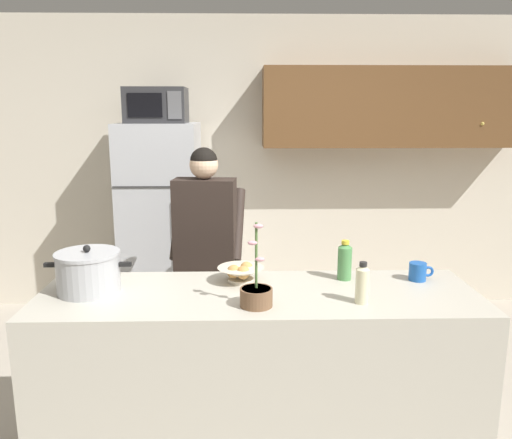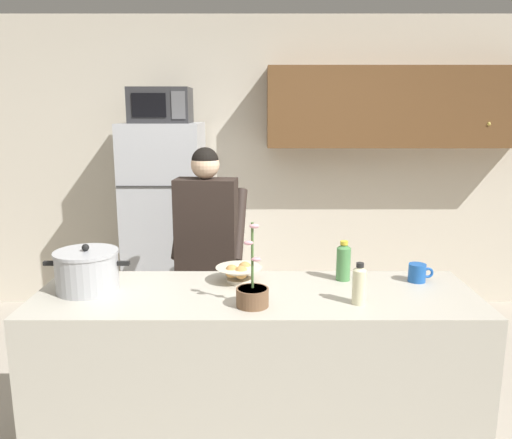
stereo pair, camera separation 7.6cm
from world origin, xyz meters
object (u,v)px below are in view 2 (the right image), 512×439
(cooking_pot, at_px, (87,271))
(bottle_mid_counter, at_px, (359,284))
(refrigerator, at_px, (166,224))
(person_near_pot, at_px, (207,238))
(coffee_mug, at_px, (418,273))
(bottle_near_edge, at_px, (343,261))
(potted_orchid, at_px, (252,294))
(bread_bowl, at_px, (239,273))
(microwave, at_px, (161,105))

(cooking_pot, height_order, bottle_mid_counter, cooking_pot)
(bottle_mid_counter, bearing_deg, refrigerator, 121.86)
(person_near_pot, xyz_separation_m, coffee_mug, (1.17, -0.72, -0.00))
(bottle_near_edge, bearing_deg, potted_orchid, -142.24)
(potted_orchid, bearing_deg, person_near_pot, 106.11)
(potted_orchid, bearing_deg, refrigerator, 110.29)
(person_near_pot, xyz_separation_m, bread_bowl, (0.24, -0.73, 0.00))
(person_near_pot, distance_m, cooking_pot, 1.00)
(person_near_pot, relative_size, potted_orchid, 3.96)
(microwave, distance_m, bread_bowl, 2.00)
(person_near_pot, bearing_deg, microwave, 115.18)
(microwave, bearing_deg, refrigerator, 90.07)
(cooking_pot, distance_m, bottle_near_edge, 1.31)
(bottle_near_edge, bearing_deg, bread_bowl, -176.40)
(bread_bowl, bearing_deg, coffee_mug, 0.51)
(bread_bowl, bearing_deg, cooking_pot, -170.59)
(bottle_near_edge, bearing_deg, coffee_mug, -3.88)
(cooking_pot, relative_size, bread_bowl, 1.74)
(person_near_pot, relative_size, bottle_near_edge, 7.39)
(bread_bowl, bearing_deg, refrigerator, 111.81)
(refrigerator, bearing_deg, coffee_mug, -46.25)
(cooking_pot, xyz_separation_m, bottle_mid_counter, (1.31, -0.18, -0.01))
(microwave, relative_size, person_near_pot, 0.31)
(person_near_pot, bearing_deg, bottle_near_edge, -41.59)
(refrigerator, bearing_deg, bottle_mid_counter, -58.14)
(coffee_mug, bearing_deg, refrigerator, 133.75)
(bottle_near_edge, xyz_separation_m, bottle_mid_counter, (0.02, -0.34, -0.01))
(coffee_mug, distance_m, bottle_mid_counter, 0.49)
(microwave, bearing_deg, bottle_near_edge, -53.15)
(cooking_pot, bearing_deg, potted_orchid, -14.37)
(person_near_pot, height_order, bottle_mid_counter, person_near_pot)
(bottle_near_edge, distance_m, potted_orchid, 0.60)
(bread_bowl, bearing_deg, potted_orchid, -77.83)
(microwave, height_order, coffee_mug, microwave)
(microwave, distance_m, bottle_mid_counter, 2.47)
(bottle_near_edge, bearing_deg, bottle_mid_counter, -87.27)
(coffee_mug, bearing_deg, potted_orchid, -158.32)
(microwave, relative_size, bread_bowl, 1.97)
(refrigerator, bearing_deg, microwave, -89.93)
(microwave, relative_size, potted_orchid, 1.21)
(refrigerator, distance_m, bottle_near_edge, 2.07)
(bottle_mid_counter, bearing_deg, person_near_pot, 127.65)
(cooking_pot, distance_m, bottle_mid_counter, 1.33)
(coffee_mug, relative_size, bread_bowl, 0.54)
(coffee_mug, height_order, bottle_near_edge, bottle_near_edge)
(microwave, xyz_separation_m, coffee_mug, (1.61, -1.66, -0.87))
(person_near_pot, bearing_deg, bread_bowl, -72.14)
(cooking_pot, relative_size, coffee_mug, 3.24)
(person_near_pot, distance_m, bottle_mid_counter, 1.31)
(microwave, relative_size, cooking_pot, 1.13)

